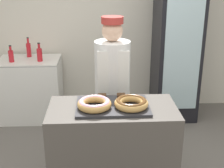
# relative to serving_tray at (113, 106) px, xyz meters

# --- Properties ---
(wall_back) EXTENTS (8.00, 0.06, 2.70)m
(wall_back) POSITION_rel_serving_tray_xyz_m (0.00, 2.13, 0.42)
(wall_back) COLOR silver
(wall_back) RESTS_ON ground_plane
(display_counter) EXTENTS (1.12, 0.57, 0.92)m
(display_counter) POSITION_rel_serving_tray_xyz_m (0.00, 0.00, -0.47)
(display_counter) COLOR #4C4742
(display_counter) RESTS_ON ground_plane
(serving_tray) EXTENTS (0.63, 0.44, 0.02)m
(serving_tray) POSITION_rel_serving_tray_xyz_m (0.00, 0.00, 0.00)
(serving_tray) COLOR #2D2D33
(serving_tray) RESTS_ON display_counter
(donut_light_glaze) EXTENTS (0.29, 0.29, 0.07)m
(donut_light_glaze) POSITION_rel_serving_tray_xyz_m (-0.16, -0.05, 0.05)
(donut_light_glaze) COLOR tan
(donut_light_glaze) RESTS_ON serving_tray
(donut_chocolate_glaze) EXTENTS (0.29, 0.29, 0.07)m
(donut_chocolate_glaze) POSITION_rel_serving_tray_xyz_m (0.16, -0.05, 0.05)
(donut_chocolate_glaze) COLOR tan
(donut_chocolate_glaze) RESTS_ON serving_tray
(brownie_back_left) EXTENTS (0.07, 0.07, 0.03)m
(brownie_back_left) POSITION_rel_serving_tray_xyz_m (-0.09, 0.16, 0.03)
(brownie_back_left) COLOR #382111
(brownie_back_left) RESTS_ON serving_tray
(brownie_back_right) EXTENTS (0.07, 0.07, 0.03)m
(brownie_back_right) POSITION_rel_serving_tray_xyz_m (0.09, 0.16, 0.03)
(brownie_back_right) COLOR #382111
(brownie_back_right) RESTS_ON serving_tray
(baker_person) EXTENTS (0.37, 0.37, 1.61)m
(baker_person) POSITION_rel_serving_tray_xyz_m (0.03, 0.62, -0.08)
(baker_person) COLOR #4C4C51
(baker_person) RESTS_ON ground_plane
(beverage_fridge) EXTENTS (0.58, 0.67, 2.00)m
(beverage_fridge) POSITION_rel_serving_tray_xyz_m (0.98, 1.74, 0.07)
(beverage_fridge) COLOR black
(beverage_fridge) RESTS_ON ground_plane
(chest_freezer) EXTENTS (0.85, 0.60, 0.88)m
(chest_freezer) POSITION_rel_serving_tray_xyz_m (-1.08, 1.74, -0.49)
(chest_freezer) COLOR white
(chest_freezer) RESTS_ON ground_plane
(bottle_red) EXTENTS (0.07, 0.07, 0.23)m
(bottle_red) POSITION_rel_serving_tray_xyz_m (-1.27, 1.63, 0.04)
(bottle_red) COLOR red
(bottle_red) RESTS_ON chest_freezer
(bottle_red_b) EXTENTS (0.07, 0.07, 0.25)m
(bottle_red_b) POSITION_rel_serving_tray_xyz_m (-0.90, 1.64, 0.05)
(bottle_red_b) COLOR red
(bottle_red_b) RESTS_ON chest_freezer
(bottle_red_b_b) EXTENTS (0.06, 0.06, 0.28)m
(bottle_red_b_b) POSITION_rel_serving_tray_xyz_m (-1.09, 1.88, 0.06)
(bottle_red_b_b) COLOR red
(bottle_red_b_b) RESTS_ON chest_freezer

